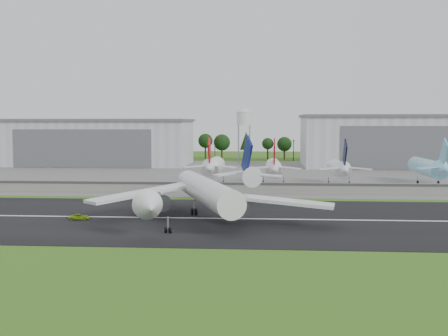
# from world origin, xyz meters

# --- Properties ---
(ground) EXTENTS (600.00, 600.00, 0.00)m
(ground) POSITION_xyz_m (0.00, 0.00, 0.00)
(ground) COLOR #2F5D16
(ground) RESTS_ON ground
(runway) EXTENTS (320.00, 60.00, 0.10)m
(runway) POSITION_xyz_m (0.00, 10.00, 0.05)
(runway) COLOR black
(runway) RESTS_ON ground
(runway_centerline) EXTENTS (220.00, 1.00, 0.02)m
(runway_centerline) POSITION_xyz_m (0.00, 10.00, 0.11)
(runway_centerline) COLOR white
(runway_centerline) RESTS_ON runway
(apron) EXTENTS (320.00, 150.00, 0.10)m
(apron) POSITION_xyz_m (0.00, 120.00, 0.05)
(apron) COLOR slate
(apron) RESTS_ON ground
(blast_fence) EXTENTS (240.00, 0.61, 3.50)m
(blast_fence) POSITION_xyz_m (0.00, 54.99, 1.81)
(blast_fence) COLOR gray
(blast_fence) RESTS_ON ground
(hangar_west) EXTENTS (97.00, 44.00, 23.20)m
(hangar_west) POSITION_xyz_m (-80.00, 164.92, 11.63)
(hangar_west) COLOR silver
(hangar_west) RESTS_ON ground
(hangar_east) EXTENTS (102.00, 47.00, 25.20)m
(hangar_east) POSITION_xyz_m (75.00, 164.92, 12.63)
(hangar_east) COLOR silver
(hangar_east) RESTS_ON ground
(water_tower) EXTENTS (8.40, 8.40, 29.40)m
(water_tower) POSITION_xyz_m (-5.00, 185.00, 24.55)
(water_tower) COLOR #99999E
(water_tower) RESTS_ON ground
(utility_poles) EXTENTS (230.00, 3.00, 12.00)m
(utility_poles) POSITION_xyz_m (0.00, 200.00, 0.00)
(utility_poles) COLOR black
(utility_poles) RESTS_ON ground
(treeline) EXTENTS (320.00, 16.00, 22.00)m
(treeline) POSITION_xyz_m (0.00, 215.00, 0.00)
(treeline) COLOR black
(treeline) RESTS_ON ground
(main_airliner) EXTENTS (54.29, 57.72, 18.17)m
(main_airliner) POSITION_xyz_m (-7.03, 9.59, 4.89)
(main_airliner) COLOR white
(main_airliner) RESTS_ON runway
(ground_vehicle) EXTENTS (4.68, 2.73, 1.22)m
(ground_vehicle) POSITION_xyz_m (-34.82, 6.29, 0.71)
(ground_vehicle) COLOR #99C016
(ground_vehicle) RESTS_ON runway
(parked_jet_red_a) EXTENTS (7.36, 31.29, 16.83)m
(parked_jet_red_a) POSITION_xyz_m (-11.60, 76.58, 6.32)
(parked_jet_red_a) COLOR white
(parked_jet_red_a) RESTS_ON ground
(parked_jet_red_b) EXTENTS (7.36, 31.29, 16.55)m
(parked_jet_red_b) POSITION_xyz_m (9.14, 76.54, 6.05)
(parked_jet_red_b) COLOR silver
(parked_jet_red_b) RESTS_ON ground
(parked_jet_navy) EXTENTS (7.36, 31.29, 16.47)m
(parked_jet_navy) POSITION_xyz_m (31.37, 76.53, 5.98)
(parked_jet_navy) COLOR white
(parked_jet_navy) RESTS_ON ground
(parked_jet_skyblue) EXTENTS (7.36, 37.29, 16.71)m
(parked_jet_skyblue) POSITION_xyz_m (62.45, 81.57, 6.15)
(parked_jet_skyblue) COLOR #90D9F9
(parked_jet_skyblue) RESTS_ON ground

